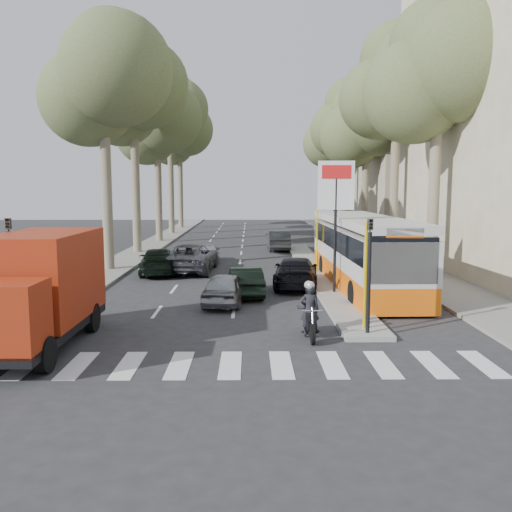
{
  "coord_description": "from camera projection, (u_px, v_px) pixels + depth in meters",
  "views": [
    {
      "loc": [
        -0.3,
        -17.38,
        4.49
      ],
      "look_at": [
        -0.04,
        5.61,
        1.6
      ],
      "focal_mm": 38.0,
      "sensor_mm": 36.0,
      "label": 1
    }
  ],
  "objects": [
    {
      "name": "tree_r_b",
      "position": [
        399.0,
        79.0,
        34.46
      ],
      "size": [
        7.4,
        7.2,
        15.27
      ],
      "color": "#6B604C",
      "rests_on": "ground"
    },
    {
      "name": "motorcycle",
      "position": [
        309.0,
        311.0,
        16.46
      ],
      "size": [
        0.73,
        2.04,
        1.74
      ],
      "rotation": [
        0.0,
        0.0,
        0.01
      ],
      "color": "black",
      "rests_on": "ground"
    },
    {
      "name": "queue_car_b",
      "position": [
        296.0,
        272.0,
        24.69
      ],
      "size": [
        2.44,
        4.92,
        1.38
      ],
      "primitive_type": "imported",
      "rotation": [
        0.0,
        0.0,
        3.03
      ],
      "color": "black",
      "rests_on": "ground"
    },
    {
      "name": "tree_r_a",
      "position": [
        441.0,
        68.0,
        26.65
      ],
      "size": [
        7.4,
        7.2,
        14.1
      ],
      "color": "#6B604C",
      "rests_on": "ground"
    },
    {
      "name": "median_left",
      "position": [
        158.0,
        241.0,
        45.49
      ],
      "size": [
        2.4,
        64.0,
        0.12
      ],
      "primitive_type": "cube",
      "color": "gray",
      "rests_on": "ground"
    },
    {
      "name": "tree_r_c",
      "position": [
        368.0,
        122.0,
        42.61
      ],
      "size": [
        7.4,
        7.2,
        13.32
      ],
      "color": "#6B604C",
      "rests_on": "ground"
    },
    {
      "name": "red_truck",
      "position": [
        37.0,
        288.0,
        15.24
      ],
      "size": [
        2.37,
        6.05,
        3.22
      ],
      "rotation": [
        0.0,
        0.0,
        -0.01
      ],
      "color": "black",
      "rests_on": "ground"
    },
    {
      "name": "silver_hatchback",
      "position": [
        225.0,
        288.0,
        21.05
      ],
      "size": [
        1.88,
        3.8,
        1.24
      ],
      "primitive_type": "imported",
      "rotation": [
        0.0,
        0.0,
        3.03
      ],
      "color": "#93969A",
      "rests_on": "ground"
    },
    {
      "name": "billboard",
      "position": [
        336.0,
        207.0,
        22.34
      ],
      "size": [
        1.5,
        12.1,
        5.6
      ],
      "color": "yellow",
      "rests_on": "ground"
    },
    {
      "name": "traffic_island",
      "position": [
        317.0,
        272.0,
        28.75
      ],
      "size": [
        1.5,
        26.0,
        0.16
      ],
      "primitive_type": "cube",
      "color": "gray",
      "rests_on": "ground"
    },
    {
      "name": "tree_l_b",
      "position": [
        135.0,
        89.0,
        36.29
      ],
      "size": [
        7.4,
        7.2,
        14.88
      ],
      "color": "#6B604C",
      "rests_on": "ground"
    },
    {
      "name": "tree_l_e",
      "position": [
        181.0,
        132.0,
        60.14
      ],
      "size": [
        7.4,
        7.2,
        14.49
      ],
      "color": "#6B604C",
      "rests_on": "ground"
    },
    {
      "name": "queue_car_a",
      "position": [
        191.0,
        258.0,
        29.22
      ],
      "size": [
        2.79,
        5.56,
        1.51
      ],
      "primitive_type": "imported",
      "rotation": [
        0.0,
        0.0,
        3.09
      ],
      "color": "#52545A",
      "rests_on": "ground"
    },
    {
      "name": "tree_l_d",
      "position": [
        171.0,
        112.0,
        52.08
      ],
      "size": [
        7.4,
        7.2,
        15.66
      ],
      "color": "#6B604C",
      "rests_on": "ground"
    },
    {
      "name": "pedestrian_far",
      "position": [
        426.0,
        250.0,
        31.53
      ],
      "size": [
        1.03,
        0.51,
        1.55
      ],
      "primitive_type": "imported",
      "rotation": [
        0.0,
        0.0,
        3.21
      ],
      "color": "#695C4F",
      "rests_on": "sidewalk_right"
    },
    {
      "name": "tree_r_e",
      "position": [
        338.0,
        133.0,
        58.4
      ],
      "size": [
        7.4,
        7.2,
        14.1
      ],
      "color": "#6B604C",
      "rests_on": "ground"
    },
    {
      "name": "building_far",
      "position": [
        418.0,
        150.0,
        50.72
      ],
      "size": [
        11.0,
        20.0,
        16.0
      ],
      "primitive_type": "cube",
      "color": "#B7A88E",
      "rests_on": "ground"
    },
    {
      "name": "queue_car_d",
      "position": [
        279.0,
        240.0,
        39.36
      ],
      "size": [
        1.56,
        4.33,
        1.42
      ],
      "primitive_type": "imported",
      "rotation": [
        0.0,
        0.0,
        3.16
      ],
      "color": "#474A4E",
      "rests_on": "ground"
    },
    {
      "name": "city_bus",
      "position": [
        363.0,
        250.0,
        24.47
      ],
      "size": [
        2.92,
        12.36,
        3.24
      ],
      "rotation": [
        0.0,
        0.0,
        0.02
      ],
      "color": "orange",
      "rests_on": "ground"
    },
    {
      "name": "tree_r_d",
      "position": [
        351.0,
        117.0,
        50.37
      ],
      "size": [
        7.4,
        7.2,
        14.88
      ],
      "color": "#6B604C",
      "rests_on": "ground"
    },
    {
      "name": "pedestrian_near",
      "position": [
        426.0,
        268.0,
        23.98
      ],
      "size": [
        0.61,
        1.07,
        1.73
      ],
      "primitive_type": "imported",
      "rotation": [
        0.0,
        0.0,
        1.69
      ],
      "color": "#352D44",
      "rests_on": "sidewalk_right"
    },
    {
      "name": "queue_car_c",
      "position": [
        208.0,
        253.0,
        33.0
      ],
      "size": [
        1.53,
        3.47,
        1.16
      ],
      "primitive_type": "imported",
      "rotation": [
        0.0,
        0.0,
        3.19
      ],
      "color": "#AFB1B8",
      "rests_on": "ground"
    },
    {
      "name": "queue_car_e",
      "position": [
        159.0,
        261.0,
        28.44
      ],
      "size": [
        2.43,
        4.85,
        1.35
      ],
      "primitive_type": "imported",
      "rotation": [
        0.0,
        0.0,
        3.26
      ],
      "color": "black",
      "rests_on": "ground"
    },
    {
      "name": "sidewalk_right",
      "position": [
        363.0,
        245.0,
        42.7
      ],
      "size": [
        3.2,
        70.0,
        0.12
      ],
      "primitive_type": "cube",
      "color": "gray",
      "rests_on": "ground"
    },
    {
      "name": "tree_l_a",
      "position": [
        106.0,
        75.0,
        28.44
      ],
      "size": [
        7.4,
        7.2,
        14.1
      ],
      "color": "#6B604C",
      "rests_on": "ground"
    },
    {
      "name": "dark_hatchback",
      "position": [
        245.0,
        281.0,
        22.69
      ],
      "size": [
        1.67,
        3.79,
        1.21
      ],
      "primitive_type": "imported",
      "rotation": [
        0.0,
        0.0,
        3.25
      ],
      "color": "black",
      "rests_on": "ground"
    },
    {
      "name": "tree_l_c",
      "position": [
        159.0,
        120.0,
        44.36
      ],
      "size": [
        7.4,
        7.2,
        13.71
      ],
      "color": "#6B604C",
      "rests_on": "ground"
    },
    {
      "name": "traffic_light_island",
      "position": [
        369.0,
        256.0,
        16.05
      ],
      "size": [
        0.16,
        0.41,
        3.6
      ],
      "color": "black",
      "rests_on": "ground"
    },
    {
      "name": "ground",
      "position": [
        259.0,
        325.0,
        17.81
      ],
      "size": [
        120.0,
        120.0,
        0.0
      ],
      "primitive_type": "plane",
      "color": "#28282B",
      "rests_on": "ground"
    },
    {
      "name": "traffic_light_left",
      "position": [
        10.0,
        255.0,
        16.42
      ],
      "size": [
        0.16,
        0.41,
        3.6
      ],
      "color": "black",
      "rests_on": "ground"
    }
  ]
}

